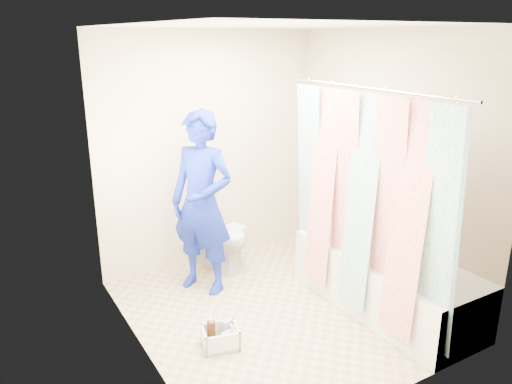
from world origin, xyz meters
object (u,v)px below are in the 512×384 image
bathtub (385,280)px  toilet (218,234)px  cleaning_caddy (222,338)px  plumber (202,203)px

bathtub → toilet: toilet is taller
cleaning_caddy → toilet: bearing=78.4°
cleaning_caddy → plumber: bearing=86.7°
plumber → cleaning_caddy: bearing=-50.9°
bathtub → cleaning_caddy: (-1.52, 0.20, -0.19)m
bathtub → cleaning_caddy: bathtub is taller
bathtub → cleaning_caddy: bearing=172.4°
bathtub → plumber: size_ratio=1.02×
toilet → plumber: bearing=-152.3°
toilet → cleaning_caddy: size_ratio=2.23×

